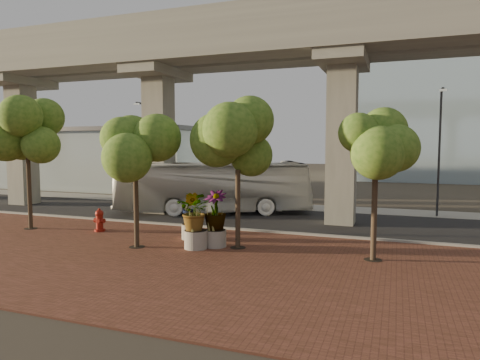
% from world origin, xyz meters
% --- Properties ---
extents(ground, '(160.00, 160.00, 0.00)m').
position_xyz_m(ground, '(0.00, 0.00, 0.00)').
color(ground, '#322C24').
rests_on(ground, ground).
extents(brick_plaza, '(70.00, 13.00, 0.06)m').
position_xyz_m(brick_plaza, '(0.00, -8.00, 0.03)').
color(brick_plaza, brown).
rests_on(brick_plaza, ground).
extents(asphalt_road, '(90.00, 8.00, 0.04)m').
position_xyz_m(asphalt_road, '(0.00, 2.00, 0.02)').
color(asphalt_road, black).
rests_on(asphalt_road, ground).
extents(curb_strip, '(70.00, 0.25, 0.16)m').
position_xyz_m(curb_strip, '(0.00, -2.00, 0.08)').
color(curb_strip, gray).
rests_on(curb_strip, ground).
extents(far_sidewalk, '(90.00, 3.00, 0.06)m').
position_xyz_m(far_sidewalk, '(0.00, 7.50, 0.03)').
color(far_sidewalk, gray).
rests_on(far_sidewalk, ground).
extents(transit_viaduct, '(72.00, 5.60, 12.40)m').
position_xyz_m(transit_viaduct, '(0.00, 2.00, 7.29)').
color(transit_viaduct, gray).
rests_on(transit_viaduct, ground).
extents(station_pavilion, '(23.00, 13.00, 6.30)m').
position_xyz_m(station_pavilion, '(-20.00, 16.00, 3.22)').
color(station_pavilion, silver).
rests_on(station_pavilion, ground).
extents(transit_bus, '(13.02, 7.72, 3.58)m').
position_xyz_m(transit_bus, '(-2.47, 2.99, 1.79)').
color(transit_bus, silver).
rests_on(transit_bus, ground).
extents(fire_hydrant, '(0.60, 0.54, 1.21)m').
position_xyz_m(fire_hydrant, '(-5.56, -4.82, 0.64)').
color(fire_hydrant, maroon).
rests_on(fire_hydrant, ground).
extents(planter_front, '(2.27, 2.27, 2.49)m').
position_xyz_m(planter_front, '(0.82, -6.41, 1.57)').
color(planter_front, '#ABA69A').
rests_on(planter_front, ground).
extents(planter_right, '(2.36, 2.36, 2.52)m').
position_xyz_m(planter_right, '(1.50, -5.82, 1.59)').
color(planter_right, gray).
rests_on(planter_right, ground).
extents(planter_left, '(2.07, 2.07, 2.28)m').
position_xyz_m(planter_left, '(-0.22, -4.79, 1.44)').
color(planter_left, gray).
rests_on(planter_left, ground).
extents(street_tree_far_west, '(3.78, 3.78, 6.81)m').
position_xyz_m(street_tree_far_west, '(-9.55, -5.51, 5.13)').
color(street_tree_far_west, '#483929').
rests_on(street_tree_far_west, ground).
extents(street_tree_near_west, '(3.64, 3.64, 5.94)m').
position_xyz_m(street_tree_near_west, '(-1.75, -7.09, 4.32)').
color(street_tree_near_west, '#483929').
rests_on(street_tree_near_west, ground).
extents(street_tree_near_east, '(3.94, 3.94, 6.40)m').
position_xyz_m(street_tree_near_east, '(2.51, -5.67, 4.65)').
color(street_tree_near_east, '#483929').
rests_on(street_tree_near_east, ground).
extents(street_tree_far_east, '(3.11, 3.11, 5.85)m').
position_xyz_m(street_tree_far_east, '(8.22, -5.71, 4.47)').
color(street_tree_far_east, '#483929').
rests_on(street_tree_far_east, ground).
extents(streetlamp_west, '(0.39, 1.15, 7.97)m').
position_xyz_m(streetlamp_west, '(-10.63, 7.28, 4.65)').
color(streetlamp_west, '#313137').
rests_on(streetlamp_west, ground).
extents(streetlamp_east, '(0.40, 1.16, 8.01)m').
position_xyz_m(streetlamp_east, '(11.49, 6.56, 4.68)').
color(streetlamp_east, '#2E2E33').
rests_on(streetlamp_east, ground).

